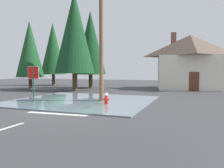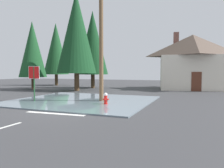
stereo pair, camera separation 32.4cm
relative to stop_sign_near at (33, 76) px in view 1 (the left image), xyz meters
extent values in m
cube|color=#38383A|center=(3.10, -1.42, -1.79)|extent=(80.00, 80.00, 0.10)
cube|color=slate|center=(2.73, 1.64, -1.70)|extent=(9.32, 8.36, 0.08)
cube|color=silver|center=(3.71, -2.83, -1.73)|extent=(3.24, 0.49, 0.01)
cylinder|color=#1E4C28|center=(0.00, 0.00, -0.54)|extent=(0.08, 0.08, 2.38)
cube|color=white|center=(0.00, 0.00, 0.25)|extent=(0.84, 0.08, 0.84)
cube|color=red|center=(0.00, 0.00, 0.25)|extent=(0.80, 0.09, 0.80)
cylinder|color=red|center=(4.99, 0.51, -1.69)|extent=(0.28, 0.28, 0.09)
cylinder|color=red|center=(4.99, 0.51, -1.39)|extent=(0.20, 0.20, 0.50)
sphere|color=white|center=(4.99, 0.51, -1.08)|extent=(0.22, 0.22, 0.22)
cylinder|color=red|center=(4.84, 0.51, -1.37)|extent=(0.09, 0.08, 0.08)
cylinder|color=red|center=(5.13, 0.51, -1.37)|extent=(0.09, 0.08, 0.08)
cylinder|color=red|center=(4.99, 0.37, -1.37)|extent=(0.10, 0.09, 0.10)
cylinder|color=brown|center=(4.14, 1.74, 3.00)|extent=(0.28, 0.28, 9.47)
cube|color=silver|center=(9.50, 15.33, 0.16)|extent=(7.99, 6.92, 3.80)
pyramid|color=brown|center=(9.50, 15.33, 3.29)|extent=(8.62, 7.48, 2.47)
cube|color=brown|center=(7.57, 16.05, 3.91)|extent=(0.70, 0.70, 2.22)
cube|color=#592D1E|center=(10.00, 12.47, -0.74)|extent=(1.00, 0.23, 2.00)
cylinder|color=#4C3823|center=(-7.61, 8.50, -1.03)|extent=(0.39, 0.39, 1.40)
cone|color=#194723|center=(-7.61, 8.50, 2.86)|extent=(3.12, 3.12, 6.39)
cylinder|color=#4C3823|center=(-9.23, 15.18, -0.92)|extent=(0.45, 0.45, 1.63)
cone|color=#194723|center=(-9.23, 15.18, 3.60)|extent=(3.62, 3.62, 7.41)
cylinder|color=#4C3823|center=(-1.79, 8.49, -0.80)|extent=(0.52, 0.52, 1.87)
cone|color=#143D1E|center=(-1.79, 8.49, 4.39)|extent=(4.15, 4.15, 8.52)
cylinder|color=#4C3823|center=(-1.94, 12.56, -0.89)|extent=(0.47, 0.47, 1.69)
cone|color=#143D1E|center=(-1.94, 12.56, 3.81)|extent=(3.76, 3.76, 7.71)
camera|label=1|loc=(9.93, -11.76, 0.34)|focal=35.14mm
camera|label=2|loc=(10.24, -11.65, 0.34)|focal=35.14mm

